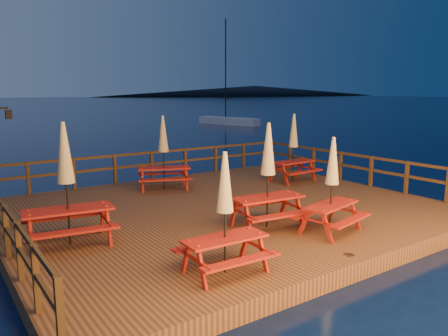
{
  "coord_description": "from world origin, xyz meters",
  "views": [
    {
      "loc": [
        -7.04,
        -10.21,
        3.77
      ],
      "look_at": [
        0.42,
        0.6,
        1.43
      ],
      "focal_mm": 35.0,
      "sensor_mm": 36.0,
      "label": 1
    }
  ],
  "objects_px": {
    "picnic_table_1": "(268,174)",
    "picnic_table_2": "(332,183)",
    "picnic_table_0": "(163,151)",
    "sailboat": "(228,121)"
  },
  "relations": [
    {
      "from": "picnic_table_1",
      "to": "picnic_table_2",
      "type": "height_order",
      "value": "picnic_table_1"
    },
    {
      "from": "picnic_table_0",
      "to": "picnic_table_2",
      "type": "distance_m",
      "value": 6.59
    },
    {
      "from": "picnic_table_1",
      "to": "picnic_table_2",
      "type": "distance_m",
      "value": 1.54
    },
    {
      "from": "picnic_table_1",
      "to": "sailboat",
      "type": "bearing_deg",
      "value": 62.19
    },
    {
      "from": "picnic_table_0",
      "to": "picnic_table_2",
      "type": "height_order",
      "value": "picnic_table_0"
    },
    {
      "from": "sailboat",
      "to": "picnic_table_0",
      "type": "distance_m",
      "value": 34.34
    },
    {
      "from": "picnic_table_1",
      "to": "picnic_table_0",
      "type": "bearing_deg",
      "value": 97.55
    },
    {
      "from": "sailboat",
      "to": "picnic_table_1",
      "type": "distance_m",
      "value": 38.54
    },
    {
      "from": "picnic_table_0",
      "to": "picnic_table_1",
      "type": "bearing_deg",
      "value": -66.07
    },
    {
      "from": "picnic_table_0",
      "to": "picnic_table_2",
      "type": "xyz_separation_m",
      "value": [
        1.16,
        -6.49,
        -0.12
      ]
    }
  ]
}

